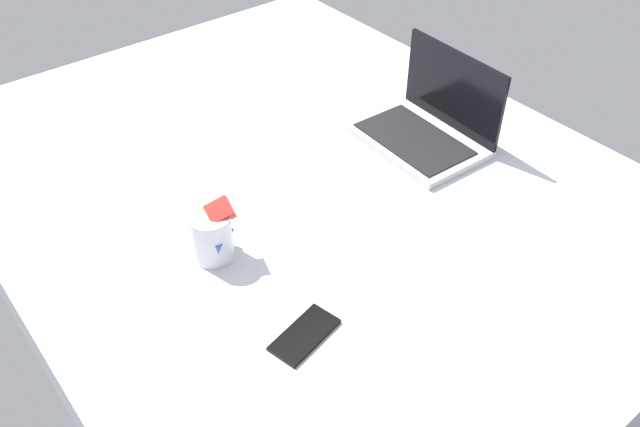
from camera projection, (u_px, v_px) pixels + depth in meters
bed_mattress at (298, 201)px, 168.75cm from camera, size 180.00×140.00×18.00cm
laptop at (427, 126)px, 171.28cm from camera, size 33.85×24.24×23.00cm
snack_cup at (212, 234)px, 137.20cm from camera, size 10.40×9.95×14.21cm
cell_phone at (305, 335)px, 123.82cm from camera, size 9.74×15.16×0.80cm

